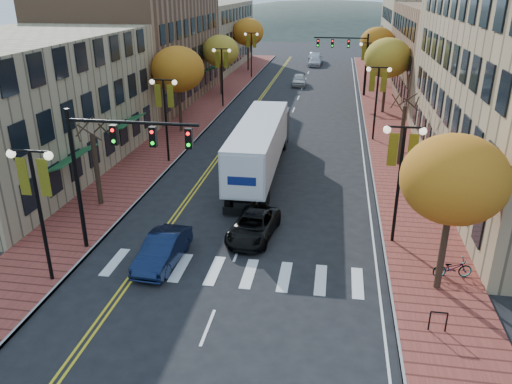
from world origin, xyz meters
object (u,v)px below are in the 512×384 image
at_px(semi_truck, 261,141).
at_px(navy_sedan, 163,250).
at_px(bicycle, 452,268).
at_px(black_suv, 253,226).

xyz_separation_m(semi_truck, navy_sedan, (-2.70, -12.68, -1.58)).
relative_size(navy_sedan, bicycle, 2.46).
bearing_deg(navy_sedan, black_suv, 44.67).
bearing_deg(navy_sedan, bicycle, 6.33).
relative_size(semi_truck, bicycle, 9.08).
distance_m(semi_truck, black_suv, 9.63).
xyz_separation_m(semi_truck, bicycle, (10.28, -12.04, -1.67)).
bearing_deg(semi_truck, black_suv, -84.55).
height_order(navy_sedan, bicycle, navy_sedan).
xyz_separation_m(black_suv, bicycle, (9.26, -2.61, -0.02)).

